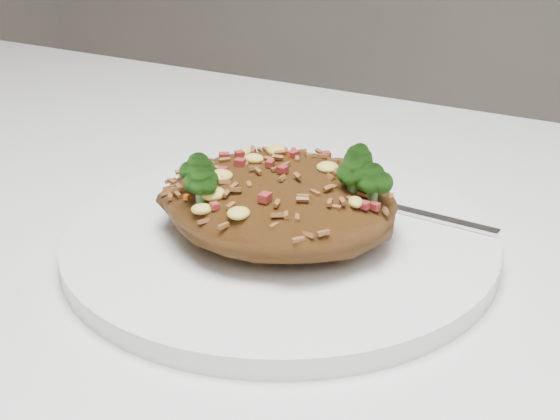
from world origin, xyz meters
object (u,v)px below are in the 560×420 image
(plate, at_px, (280,239))
(fried_rice, at_px, (281,191))
(dining_table, at_px, (184,368))
(fork, at_px, (397,208))

(plate, distance_m, fried_rice, 0.04)
(dining_table, distance_m, fork, 0.19)
(fried_rice, height_order, fork, fried_rice)
(plate, bearing_deg, dining_table, -142.05)
(plate, bearing_deg, fork, 48.08)
(dining_table, xyz_separation_m, plate, (0.05, 0.04, 0.10))
(plate, xyz_separation_m, fork, (0.06, 0.07, 0.01))
(dining_table, bearing_deg, fried_rice, 37.41)
(fork, bearing_deg, fried_rice, -127.61)
(dining_table, bearing_deg, plate, 37.95)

